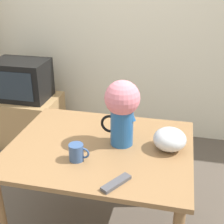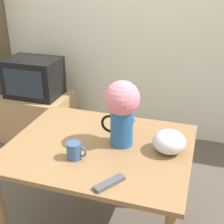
% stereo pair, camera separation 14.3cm
% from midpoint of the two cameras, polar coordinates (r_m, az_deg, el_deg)
% --- Properties ---
extents(wall_back, '(8.00, 0.05, 2.60)m').
position_cam_midpoint_polar(wall_back, '(3.31, 4.79, 17.30)').
color(wall_back, '#EDE5CC').
rests_on(wall_back, ground_plane).
extents(table, '(1.15, 0.92, 0.72)m').
position_cam_midpoint_polar(table, '(2.04, -0.18, -8.57)').
color(table, olive).
rests_on(table, ground_plane).
extents(flower_vase, '(0.24, 0.22, 0.42)m').
position_cam_midpoint_polar(flower_vase, '(1.88, 4.00, 0.80)').
color(flower_vase, '#235B9E').
rests_on(flower_vase, table).
extents(coffee_mug, '(0.12, 0.09, 0.10)m').
position_cam_midpoint_polar(coffee_mug, '(1.84, -4.67, -7.11)').
color(coffee_mug, '#385689').
rests_on(coffee_mug, table).
extents(white_bowl, '(0.20, 0.20, 0.14)m').
position_cam_midpoint_polar(white_bowl, '(1.93, 12.53, -5.36)').
color(white_bowl, silver).
rests_on(white_bowl, table).
extents(remote_control, '(0.14, 0.18, 0.02)m').
position_cam_midpoint_polar(remote_control, '(1.66, 2.06, -12.91)').
color(remote_control, '#4C4C51').
rests_on(remote_control, table).
extents(tv_stand, '(0.70, 0.52, 0.51)m').
position_cam_midpoint_polar(tv_stand, '(3.49, -12.22, -0.81)').
color(tv_stand, tan).
rests_on(tv_stand, ground_plane).
extents(tv_set, '(0.54, 0.39, 0.39)m').
position_cam_midpoint_polar(tv_set, '(3.32, -12.95, 6.16)').
color(tv_set, black).
rests_on(tv_set, tv_stand).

